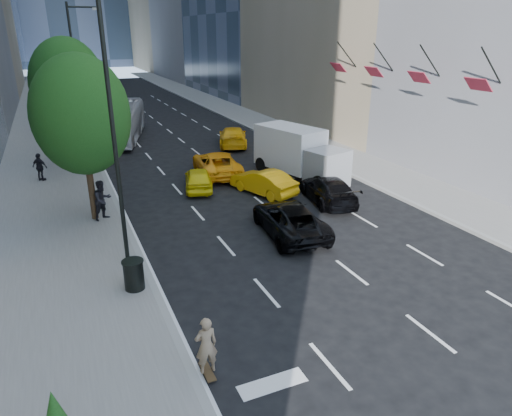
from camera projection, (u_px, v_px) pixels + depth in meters
name	position (u px, v px, depth m)	size (l,w,h in m)	color
ground	(328.00, 278.00, 16.59)	(160.00, 160.00, 0.00)	black
sidewalk_left	(48.00, 136.00, 38.75)	(6.00, 120.00, 0.15)	slate
sidewalk_right	(253.00, 119.00, 45.91)	(4.00, 120.00, 0.15)	slate
lamp_near	(116.00, 112.00, 15.51)	(2.13, 0.22, 10.00)	black
lamp_far	(79.00, 72.00, 30.86)	(2.13, 0.22, 10.00)	black
tree_near	(81.00, 115.00, 19.75)	(4.20, 4.20, 7.46)	black
tree_mid	(68.00, 84.00, 28.15)	(4.50, 4.50, 7.99)	black
tree_far	(61.00, 77.00, 39.48)	(3.90, 3.90, 6.92)	black
traffic_signal	(67.00, 74.00, 46.75)	(2.48, 0.53, 5.20)	black
facade_flags	(397.00, 71.00, 26.88)	(1.85, 13.30, 2.05)	black
skateboarder	(206.00, 349.00, 11.63)	(0.59, 0.39, 1.62)	#866F53
black_sedan_lincoln	(290.00, 219.00, 19.96)	(2.27, 4.93, 1.37)	black
black_sedan_mercedes	(328.00, 190.00, 23.70)	(1.91, 4.70, 1.36)	black
taxi_a	(198.00, 179.00, 25.66)	(1.49, 3.70, 1.26)	yellow
taxi_b	(263.00, 182.00, 24.95)	(1.42, 4.07, 1.34)	#FFB00D
taxi_c	(217.00, 164.00, 28.18)	(2.42, 5.24, 1.46)	#FFA00D
taxi_d	(233.00, 137.00, 35.38)	(2.07, 5.08, 1.47)	#FFB70D
city_bus	(123.00, 122.00, 37.28)	(2.44, 10.45, 2.91)	silver
box_truck	(299.00, 153.00, 27.51)	(3.79, 6.57, 2.97)	white
pedestrian_a	(103.00, 200.00, 21.06)	(0.91, 0.71, 1.88)	black
pedestrian_b	(40.00, 167.00, 26.62)	(0.96, 0.40, 1.64)	black
trash_can	(134.00, 275.00, 15.44)	(0.68, 0.68, 1.01)	black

